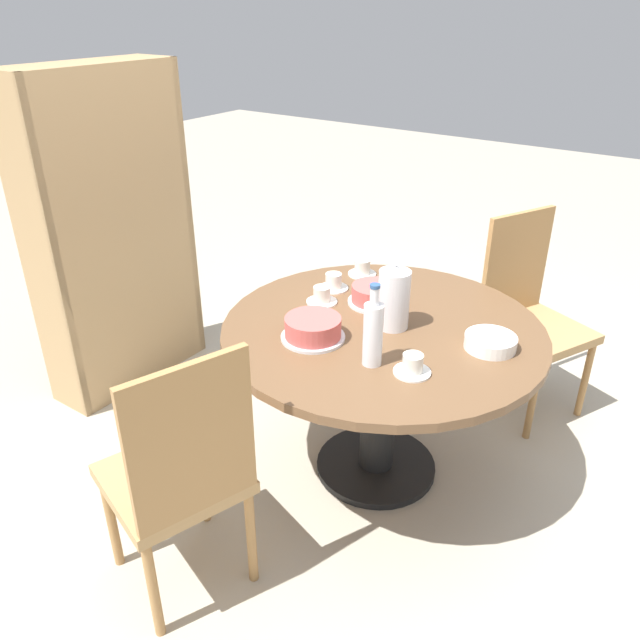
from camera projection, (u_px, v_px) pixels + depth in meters
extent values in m
plane|color=#B2A893|center=(375.00, 468.00, 2.77)|extent=(14.00, 14.00, 0.00)
cylinder|color=black|center=(376.00, 465.00, 2.77)|extent=(0.52, 0.52, 0.03)
cylinder|color=black|center=(379.00, 402.00, 2.61)|extent=(0.15, 0.15, 0.65)
cylinder|color=brown|center=(383.00, 330.00, 2.45)|extent=(1.27, 1.27, 0.04)
cylinder|color=#A87A47|center=(202.00, 479.00, 2.41)|extent=(0.03, 0.03, 0.41)
cylinder|color=#A87A47|center=(112.00, 521.00, 2.22)|extent=(0.03, 0.03, 0.41)
cylinder|color=#A87A47|center=(251.00, 536.00, 2.15)|extent=(0.03, 0.03, 0.41)
cylinder|color=#A87A47|center=(153.00, 589.00, 1.96)|extent=(0.03, 0.03, 0.41)
cube|color=tan|center=(173.00, 478.00, 2.08)|extent=(0.53, 0.53, 0.04)
cube|color=#A87A47|center=(192.00, 441.00, 1.81)|extent=(0.39, 0.15, 0.52)
cylinder|color=#A87A47|center=(532.00, 401.00, 2.87)|extent=(0.03, 0.03, 0.41)
cylinder|color=#A87A47|center=(585.00, 379.00, 3.03)|extent=(0.03, 0.03, 0.41)
cylinder|color=#A87A47|center=(478.00, 365.00, 3.15)|extent=(0.03, 0.03, 0.41)
cylinder|color=#A87A47|center=(529.00, 347.00, 3.31)|extent=(0.03, 0.03, 0.41)
cube|color=tan|center=(538.00, 332.00, 2.98)|extent=(0.56, 0.56, 0.04)
cube|color=#A87A47|center=(516.00, 264.00, 3.00)|extent=(0.37, 0.19, 0.52)
cube|color=tan|center=(172.00, 215.00, 3.40)|extent=(0.04, 0.28, 1.61)
cube|color=tan|center=(40.00, 260.00, 2.82)|extent=(0.04, 0.28, 1.61)
cube|color=tan|center=(130.00, 240.00, 3.04)|extent=(0.83, 0.02, 1.61)
cube|color=tan|center=(134.00, 369.00, 3.47)|extent=(0.76, 0.27, 0.04)
cube|color=tan|center=(126.00, 321.00, 3.33)|extent=(0.76, 0.27, 0.04)
cube|color=tan|center=(117.00, 265.00, 3.18)|extent=(0.76, 0.27, 0.04)
cube|color=tan|center=(107.00, 204.00, 3.03)|extent=(0.76, 0.27, 0.04)
cube|color=tan|center=(96.00, 136.00, 2.88)|extent=(0.76, 0.27, 0.04)
cube|color=tan|center=(85.00, 66.00, 2.74)|extent=(0.76, 0.27, 0.04)
cube|color=#703384|center=(161.00, 336.00, 3.55)|extent=(0.36, 0.21, 0.20)
cube|color=#B72D28|center=(102.00, 363.00, 3.25)|extent=(0.36, 0.21, 0.25)
cube|color=#703384|center=(157.00, 286.00, 3.42)|extent=(0.32, 0.21, 0.22)
cube|color=#28703D|center=(88.00, 313.00, 3.09)|extent=(0.32, 0.21, 0.25)
cube|color=beige|center=(153.00, 229.00, 3.29)|extent=(0.28, 0.21, 0.21)
cube|color=beige|center=(73.00, 254.00, 2.93)|extent=(0.28, 0.21, 0.25)
cube|color=#234793|center=(142.00, 167.00, 3.13)|extent=(0.31, 0.21, 0.24)
cube|color=teal|center=(63.00, 187.00, 2.79)|extent=(0.31, 0.21, 0.24)
cube|color=teal|center=(132.00, 105.00, 2.98)|extent=(0.33, 0.21, 0.19)
cube|color=orange|center=(50.00, 111.00, 2.65)|extent=(0.33, 0.21, 0.25)
cylinder|color=silver|center=(394.00, 299.00, 2.39)|extent=(0.12, 0.12, 0.23)
cone|color=silver|center=(396.00, 269.00, 2.33)|extent=(0.11, 0.11, 0.02)
sphere|color=silver|center=(396.00, 264.00, 2.32)|extent=(0.02, 0.02, 0.02)
cylinder|color=silver|center=(373.00, 335.00, 2.14)|extent=(0.07, 0.07, 0.23)
cylinder|color=silver|center=(375.00, 296.00, 2.08)|extent=(0.03, 0.03, 0.06)
cylinder|color=#2D5184|center=(375.00, 286.00, 2.06)|extent=(0.04, 0.04, 0.01)
cylinder|color=silver|center=(313.00, 337.00, 2.35)|extent=(0.24, 0.24, 0.01)
cylinder|color=#C65651|center=(313.00, 327.00, 2.33)|extent=(0.21, 0.21, 0.08)
cylinder|color=silver|center=(375.00, 302.00, 2.62)|extent=(0.23, 0.23, 0.01)
cylinder|color=#C65651|center=(375.00, 293.00, 2.60)|extent=(0.20, 0.20, 0.07)
cylinder|color=white|center=(362.00, 274.00, 2.89)|extent=(0.13, 0.13, 0.01)
cylinder|color=silver|center=(362.00, 267.00, 2.88)|extent=(0.07, 0.07, 0.06)
cylinder|color=white|center=(333.00, 288.00, 2.75)|extent=(0.13, 0.13, 0.01)
cylinder|color=silver|center=(334.00, 281.00, 2.74)|extent=(0.07, 0.07, 0.06)
cylinder|color=white|center=(322.00, 302.00, 2.63)|extent=(0.13, 0.13, 0.01)
cylinder|color=silver|center=(322.00, 294.00, 2.61)|extent=(0.07, 0.07, 0.06)
cylinder|color=white|center=(412.00, 372.00, 2.14)|extent=(0.13, 0.13, 0.01)
cylinder|color=silver|center=(413.00, 363.00, 2.12)|extent=(0.07, 0.07, 0.06)
cylinder|color=white|center=(490.00, 347.00, 2.29)|extent=(0.19, 0.19, 0.01)
cylinder|color=white|center=(490.00, 345.00, 2.29)|extent=(0.19, 0.19, 0.01)
cylinder|color=white|center=(490.00, 342.00, 2.28)|extent=(0.19, 0.19, 0.01)
cylinder|color=white|center=(491.00, 340.00, 2.28)|extent=(0.19, 0.19, 0.01)
cylinder|color=white|center=(491.00, 337.00, 2.27)|extent=(0.19, 0.19, 0.01)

